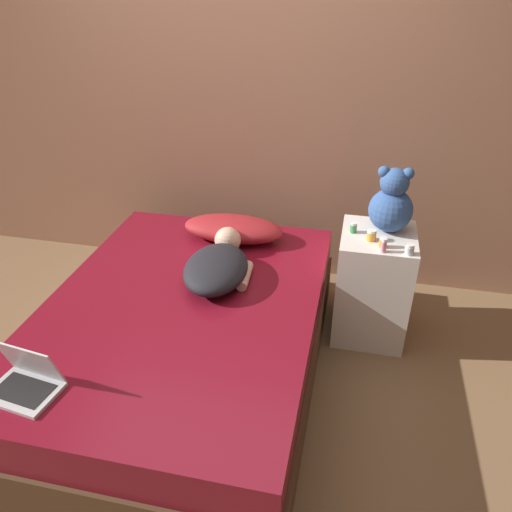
% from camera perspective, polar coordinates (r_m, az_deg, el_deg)
% --- Properties ---
extents(ground_plane, '(12.00, 12.00, 0.00)m').
position_cam_1_polar(ground_plane, '(2.97, -7.78, -13.10)').
color(ground_plane, brown).
extents(wall_back, '(8.00, 0.06, 2.60)m').
position_cam_1_polar(wall_back, '(3.45, -2.07, 18.20)').
color(wall_back, '#996B51').
rests_on(wall_back, ground_plane).
extents(bed, '(1.43, 1.99, 0.50)m').
position_cam_1_polar(bed, '(2.81, -8.14, -9.41)').
color(bed, '#4C331E').
rests_on(bed, ground_plane).
extents(nightstand, '(0.43, 0.46, 0.69)m').
position_cam_1_polar(nightstand, '(3.12, 13.16, -3.20)').
color(nightstand, silver).
rests_on(nightstand, ground_plane).
extents(pillow, '(0.64, 0.31, 0.15)m').
position_cam_1_polar(pillow, '(3.18, -2.62, 3.13)').
color(pillow, maroon).
rests_on(pillow, bed).
extents(person_lying, '(0.38, 0.67, 0.16)m').
position_cam_1_polar(person_lying, '(2.79, -4.31, -1.01)').
color(person_lying, black).
rests_on(person_lying, bed).
extents(laptop, '(0.31, 0.24, 0.21)m').
position_cam_1_polar(laptop, '(2.32, -24.79, -12.77)').
color(laptop, silver).
rests_on(laptop, bed).
extents(teddy_bear, '(0.25, 0.25, 0.39)m').
position_cam_1_polar(teddy_bear, '(2.95, 15.23, 5.82)').
color(teddy_bear, '#335693').
rests_on(teddy_bear, nightstand).
extents(bottle_pink, '(0.03, 0.03, 0.08)m').
position_cam_1_polar(bottle_pink, '(2.76, 14.41, 1.17)').
color(bottle_pink, pink).
rests_on(bottle_pink, nightstand).
extents(bottle_amber, '(0.05, 0.05, 0.06)m').
position_cam_1_polar(bottle_amber, '(2.87, 13.06, 2.33)').
color(bottle_amber, gold).
rests_on(bottle_amber, nightstand).
extents(bottle_green, '(0.04, 0.04, 0.06)m').
position_cam_1_polar(bottle_green, '(2.93, 11.08, 3.21)').
color(bottle_green, '#3D8E4C').
rests_on(bottle_green, nightstand).
extents(bottle_clear, '(0.05, 0.05, 0.06)m').
position_cam_1_polar(bottle_clear, '(2.78, 17.16, 0.72)').
color(bottle_clear, silver).
rests_on(bottle_clear, nightstand).
extents(bottle_orange, '(0.04, 0.04, 0.06)m').
position_cam_1_polar(bottle_orange, '(2.81, 14.30, 1.54)').
color(bottle_orange, orange).
rests_on(bottle_orange, nightstand).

